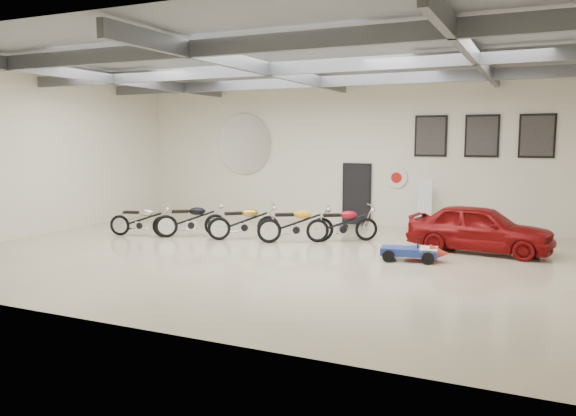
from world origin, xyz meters
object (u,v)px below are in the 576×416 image
at_px(motorcycle_red, 342,223).
at_px(vintage_car, 480,228).
at_px(banner_stand, 425,205).
at_px(motorcycle_gold, 244,221).
at_px(go_kart, 415,249).
at_px(motorcycle_silver, 141,220).
at_px(motorcycle_yellow, 296,223).
at_px(motorcycle_black, 191,219).

bearing_deg(motorcycle_red, vintage_car, -32.73).
xyz_separation_m(banner_stand, motorcycle_gold, (-4.66, -3.76, -0.32)).
bearing_deg(go_kart, motorcycle_red, 136.19).
xyz_separation_m(banner_stand, motorcycle_red, (-1.84, -2.88, -0.33)).
bearing_deg(motorcycle_gold, motorcycle_silver, 158.13).
bearing_deg(motorcycle_yellow, motorcycle_black, 155.57).
bearing_deg(motorcycle_red, banner_stand, 23.39).
bearing_deg(banner_stand, vintage_car, -48.40).
bearing_deg(motorcycle_silver, motorcycle_yellow, -3.09).
bearing_deg(motorcycle_red, motorcycle_silver, 162.32).
bearing_deg(banner_stand, motorcycle_gold, -135.15).
bearing_deg(banner_stand, motorcycle_red, -116.71).
bearing_deg(motorcycle_yellow, motorcycle_gold, 153.32).
bearing_deg(motorcycle_black, motorcycle_silver, 167.20).
bearing_deg(motorcycle_silver, motorcycle_red, 1.02).
xyz_separation_m(motorcycle_yellow, go_kart, (3.70, -1.07, -0.27)).
xyz_separation_m(motorcycle_silver, vintage_car, (9.83, 1.83, 0.12)).
relative_size(motorcycle_black, motorcycle_yellow, 0.97).
relative_size(banner_stand, motorcycle_silver, 0.88).
height_order(banner_stand, motorcycle_yellow, banner_stand).
distance_m(motorcycle_yellow, go_kart, 3.87).
xyz_separation_m(motorcycle_silver, motorcycle_yellow, (4.80, 1.03, 0.06)).
distance_m(motorcycle_gold, vintage_car, 6.73).
xyz_separation_m(banner_stand, vintage_car, (2.00, -2.79, -0.24)).
relative_size(banner_stand, motorcycle_black, 0.82).
xyz_separation_m(motorcycle_black, motorcycle_red, (4.50, 1.19, -0.01)).
height_order(motorcycle_yellow, go_kart, motorcycle_yellow).
bearing_deg(motorcycle_yellow, banner_stand, 17.19).
distance_m(banner_stand, motorcycle_red, 3.43).
xyz_separation_m(motorcycle_black, motorcycle_gold, (1.69, 0.31, -0.00)).
bearing_deg(vintage_car, motorcycle_yellow, 105.64).
height_order(motorcycle_black, motorcycle_gold, motorcycle_black).
bearing_deg(motorcycle_gold, banner_stand, 1.77).
height_order(banner_stand, motorcycle_silver, banner_stand).
distance_m(motorcycle_gold, motorcycle_red, 2.95).
distance_m(motorcycle_black, go_kart, 7.05).
relative_size(banner_stand, motorcycle_yellow, 0.79).
bearing_deg(vintage_car, motorcycle_silver, 107.21).
bearing_deg(go_kart, banner_stand, 89.71).
relative_size(motorcycle_black, vintage_car, 0.57).
bearing_deg(motorcycle_red, motorcycle_gold, 163.45).
bearing_deg(banner_stand, motorcycle_silver, -143.48).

